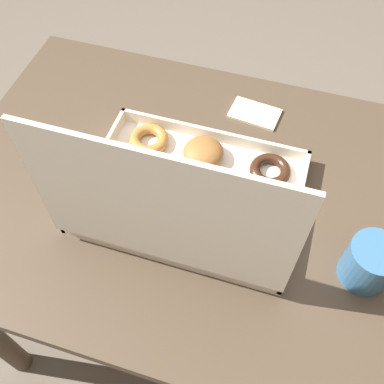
{
  "coord_description": "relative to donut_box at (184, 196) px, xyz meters",
  "views": [
    {
      "loc": [
        -0.19,
        0.49,
        1.46
      ],
      "look_at": [
        -0.04,
        0.02,
        0.73
      ],
      "focal_mm": 42.0,
      "sensor_mm": 36.0,
      "label": 1
    }
  ],
  "objects": [
    {
      "name": "paper_napkin",
      "position": [
        -0.07,
        -0.3,
        -0.05
      ],
      "size": [
        0.12,
        0.08,
        0.01
      ],
      "color": "beige",
      "rests_on": "dining_table"
    },
    {
      "name": "ground_plane",
      "position": [
        0.04,
        -0.06,
        -0.77
      ],
      "size": [
        8.0,
        8.0,
        0.0
      ],
      "primitive_type": "plane",
      "color": "#6B6054"
    },
    {
      "name": "coffee_mug",
      "position": [
        -0.34,
        0.03,
        -0.01
      ],
      "size": [
        0.09,
        0.09,
        0.09
      ],
      "color": "teal",
      "rests_on": "dining_table"
    },
    {
      "name": "donut_box",
      "position": [
        0.0,
        0.0,
        0.0
      ],
      "size": [
        0.42,
        0.32,
        0.32
      ],
      "color": "silver",
      "rests_on": "dining_table"
    },
    {
      "name": "dining_table",
      "position": [
        0.04,
        -0.06,
        -0.18
      ],
      "size": [
        0.94,
        0.72,
        0.71
      ],
      "color": "#4C3D2D",
      "rests_on": "ground_plane"
    }
  ]
}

